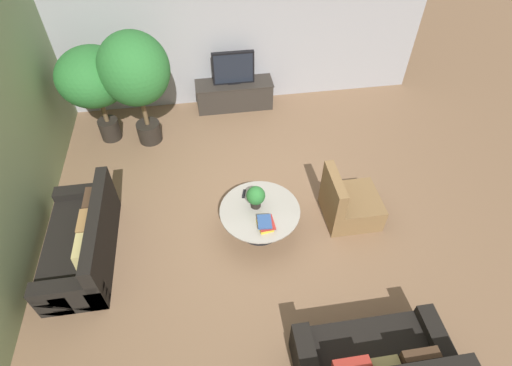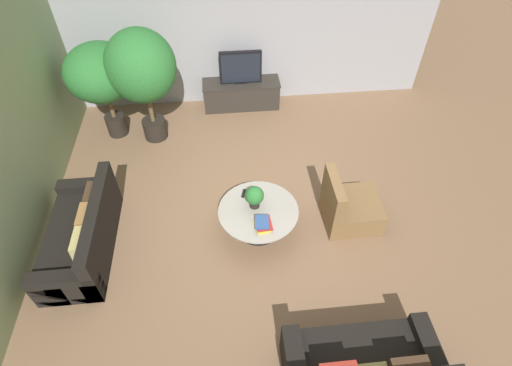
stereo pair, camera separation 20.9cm
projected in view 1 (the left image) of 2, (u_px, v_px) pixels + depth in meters
ground_plane at (258, 215)px, 6.20m from camera, size 24.00×24.00×0.00m
back_wall_stone at (231, 28)px, 7.36m from camera, size 7.40×0.12×3.00m
media_console at (234, 94)px, 8.01m from camera, size 1.52×0.50×0.55m
television at (233, 68)px, 7.59m from camera, size 0.80×0.13×0.65m
coffee_table at (260, 216)px, 5.80m from camera, size 1.16×1.16×0.43m
couch_by_wall at (83, 242)px, 5.49m from camera, size 0.84×1.80×0.84m
couch_near_entry at (373, 364)px, 4.37m from camera, size 1.67×0.84×0.84m
armchair_wicker at (349, 204)px, 6.01m from camera, size 0.80×0.76×0.86m
potted_palm_tall at (93, 79)px, 6.62m from camera, size 1.19×1.19×1.78m
potted_palm_corner at (135, 72)px, 6.46m from camera, size 1.15×1.15×2.08m
potted_plant_tabletop at (256, 196)px, 5.62m from camera, size 0.27×0.27×0.36m
book_stack at (265, 224)px, 5.47m from camera, size 0.24×0.28×0.10m
remote_black at (244, 194)px, 5.92m from camera, size 0.08×0.16×0.02m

